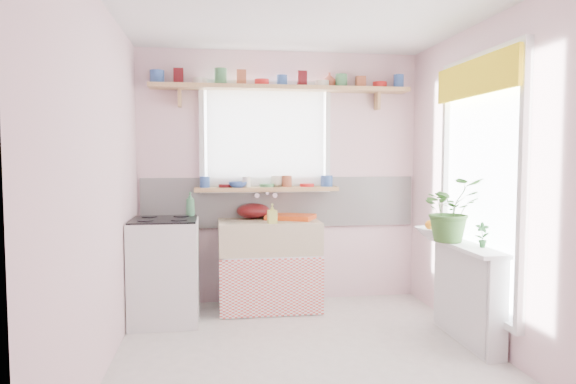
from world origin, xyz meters
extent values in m
plane|color=silver|center=(0.00, 0.00, 0.00)|extent=(3.20, 3.20, 0.00)
plane|color=white|center=(0.00, 0.00, 2.50)|extent=(3.20, 3.20, 0.00)
plane|color=silver|center=(0.00, 1.60, 1.25)|extent=(2.80, 0.00, 2.80)
plane|color=silver|center=(0.00, -1.60, 1.25)|extent=(2.80, 0.00, 2.80)
plane|color=silver|center=(-1.40, 0.00, 1.25)|extent=(0.00, 3.20, 3.20)
plane|color=silver|center=(1.40, 0.00, 1.25)|extent=(0.00, 3.20, 3.20)
cube|color=white|center=(0.00, 1.59, 1.00)|extent=(2.74, 0.03, 0.50)
cube|color=pink|center=(0.00, 1.58, 0.80)|extent=(2.74, 0.02, 0.12)
cube|color=white|center=(-0.15, 1.60, 1.65)|extent=(1.20, 0.01, 1.00)
cube|color=white|center=(-0.15, 1.53, 1.65)|extent=(1.15, 0.02, 0.95)
cube|color=white|center=(1.40, 0.20, 1.25)|extent=(0.01, 1.10, 1.90)
cube|color=yellow|center=(1.31, 0.20, 2.06)|extent=(0.03, 1.20, 0.28)
cube|color=white|center=(-0.15, 1.30, 0.28)|extent=(0.85, 0.55, 0.55)
cube|color=#ED4F45|center=(-0.15, 1.02, 0.28)|extent=(0.95, 0.02, 0.53)
cube|color=beige|center=(-0.15, 1.30, 0.70)|extent=(0.95, 0.55, 0.30)
cylinder|color=silver|center=(-0.15, 1.55, 1.10)|extent=(0.03, 0.22, 0.03)
cube|color=white|center=(-1.10, 1.05, 0.45)|extent=(0.58, 0.58, 0.90)
cube|color=black|center=(-1.10, 1.05, 0.91)|extent=(0.56, 0.56, 0.02)
cylinder|color=black|center=(-1.24, 0.91, 0.92)|extent=(0.14, 0.14, 0.01)
cylinder|color=black|center=(-0.96, 0.91, 0.92)|extent=(0.14, 0.14, 0.01)
cylinder|color=black|center=(-1.24, 1.19, 0.92)|extent=(0.14, 0.14, 0.01)
cylinder|color=black|center=(-0.96, 1.19, 0.92)|extent=(0.14, 0.14, 0.01)
cube|color=white|center=(1.30, 0.20, 0.38)|extent=(0.15, 0.90, 0.75)
cube|color=white|center=(1.27, 0.20, 0.76)|extent=(0.22, 0.95, 0.03)
cube|color=tan|center=(-0.15, 1.48, 1.14)|extent=(1.40, 0.22, 0.04)
cube|color=tan|center=(0.00, 1.47, 2.12)|extent=(2.52, 0.24, 0.04)
cylinder|color=#3359A5|center=(-1.18, 1.47, 2.20)|extent=(0.11, 0.11, 0.12)
cylinder|color=#590F14|center=(-0.98, 1.47, 2.20)|extent=(0.11, 0.11, 0.12)
cylinder|color=silver|center=(-0.79, 1.47, 2.17)|extent=(0.11, 0.11, 0.06)
cylinder|color=#3F7F4C|center=(-0.59, 1.47, 2.20)|extent=(0.11, 0.11, 0.12)
cylinder|color=#A55133|center=(-0.39, 1.47, 2.20)|extent=(0.11, 0.11, 0.12)
cylinder|color=red|center=(-0.20, 1.47, 2.17)|extent=(0.11, 0.11, 0.06)
cylinder|color=#3359A5|center=(0.00, 1.47, 2.20)|extent=(0.11, 0.11, 0.12)
cylinder|color=#590F14|center=(0.20, 1.47, 2.20)|extent=(0.11, 0.11, 0.12)
cylinder|color=silver|center=(0.39, 1.47, 2.17)|extent=(0.11, 0.11, 0.06)
cylinder|color=#3F7F4C|center=(0.59, 1.47, 2.20)|extent=(0.11, 0.11, 0.12)
cylinder|color=#A55133|center=(0.79, 1.47, 2.20)|extent=(0.11, 0.11, 0.12)
cylinder|color=red|center=(0.98, 1.47, 2.17)|extent=(0.11, 0.11, 0.06)
cylinder|color=#3359A5|center=(1.18, 1.47, 2.20)|extent=(0.11, 0.11, 0.12)
cylinder|color=#3359A5|center=(-0.77, 1.48, 1.22)|extent=(0.11, 0.11, 0.12)
cylinder|color=#590F14|center=(-0.56, 1.48, 1.22)|extent=(0.11, 0.11, 0.12)
cylinder|color=silver|center=(-0.36, 1.48, 1.19)|extent=(0.11, 0.11, 0.06)
cylinder|color=#3F7F4C|center=(-0.15, 1.48, 1.22)|extent=(0.11, 0.11, 0.12)
cylinder|color=#A55133|center=(0.06, 1.48, 1.22)|extent=(0.11, 0.11, 0.12)
cylinder|color=red|center=(0.26, 1.48, 1.19)|extent=(0.11, 0.11, 0.06)
cylinder|color=#3359A5|center=(0.47, 1.48, 1.22)|extent=(0.11, 0.11, 0.12)
cube|color=#E24A14|center=(0.07, 1.39, 0.87)|extent=(0.53, 0.48, 0.04)
ellipsoid|color=#530E10|center=(-0.28, 1.50, 0.92)|extent=(0.40, 0.40, 0.15)
imported|color=#396829|center=(1.21, 0.34, 1.03)|extent=(0.48, 0.41, 0.52)
imported|color=white|center=(1.21, 0.60, 0.81)|extent=(0.37, 0.37, 0.08)
imported|color=#28642B|center=(1.33, 0.06, 0.87)|extent=(0.12, 0.10, 0.19)
imported|color=#D0D55E|center=(-0.14, 1.10, 0.94)|extent=(0.09, 0.09, 0.18)
imported|color=silver|center=(-0.04, 1.54, 1.21)|extent=(0.16, 0.16, 0.11)
imported|color=#3152A0|center=(-0.44, 1.44, 1.19)|extent=(0.22, 0.22, 0.05)
imported|color=#B74F38|center=(0.48, 1.53, 2.22)|extent=(0.17, 0.17, 0.15)
imported|color=#428458|center=(-0.88, 1.23, 1.03)|extent=(0.10, 0.10, 0.22)
sphere|color=orange|center=(1.21, 0.60, 0.87)|extent=(0.08, 0.08, 0.08)
sphere|color=orange|center=(1.27, 0.63, 0.87)|extent=(0.08, 0.08, 0.08)
sphere|color=orange|center=(1.16, 0.62, 0.87)|extent=(0.08, 0.08, 0.08)
cylinder|color=yellow|center=(1.23, 0.55, 0.88)|extent=(0.18, 0.04, 0.10)
camera|label=1|loc=(-0.67, -3.51, 1.46)|focal=32.00mm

